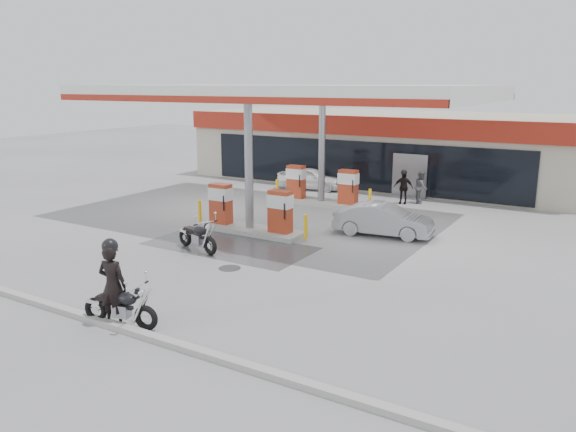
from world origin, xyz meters
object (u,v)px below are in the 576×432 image
object	(u,v)px
hatchback_silver	(384,220)
pump_island_near	(250,214)
sedan_white	(310,178)
biker_walking	(403,187)
attendant	(421,187)
main_motorcycle	(121,308)
pump_island_far	(321,190)
parked_car_left	(266,166)
biker_main	(113,285)
parked_motorcycle	(198,237)

from	to	relation	value
hatchback_silver	pump_island_near	bearing A→B (deg)	107.59
sedan_white	biker_walking	bearing A→B (deg)	-111.69
attendant	biker_walking	world-z (taller)	biker_walking
main_motorcycle	sedan_white	distance (m)	18.61
pump_island_far	biker_walking	bearing A→B (deg)	33.76
sedan_white	parked_car_left	distance (m)	5.46
attendant	hatchback_silver	xyz separation A→B (m)	(0.68, -6.60, -0.17)
biker_main	biker_walking	size ratio (longest dim) A/B	1.29
hatchback_silver	biker_walking	world-z (taller)	biker_walking
pump_island_near	main_motorcycle	bearing A→B (deg)	-74.75
main_motorcycle	parked_motorcycle	distance (m)	6.29
parked_motorcycle	parked_car_left	size ratio (longest dim) A/B	0.51
pump_island_near	parked_car_left	world-z (taller)	pump_island_near
sedan_white	attendant	bearing A→B (deg)	-105.28
parked_motorcycle	sedan_white	size ratio (longest dim) A/B	0.59
pump_island_far	main_motorcycle	distance (m)	14.98
main_motorcycle	attendant	size ratio (longest dim) A/B	1.30
hatchback_silver	parked_car_left	world-z (taller)	hatchback_silver
pump_island_far	parked_car_left	size ratio (longest dim) A/B	1.25
pump_island_far	main_motorcycle	bearing A→B (deg)	-80.80
main_motorcycle	pump_island_near	bearing A→B (deg)	94.22
pump_island_near	biker_walking	size ratio (longest dim) A/B	3.27
hatchback_silver	attendant	bearing A→B (deg)	-1.80
sedan_white	hatchback_silver	size ratio (longest dim) A/B	0.96
parked_motorcycle	hatchback_silver	distance (m)	7.05
pump_island_far	pump_island_near	bearing A→B (deg)	-90.00
main_motorcycle	attendant	xyz separation A→B (m)	(1.59, 17.59, 0.32)
main_motorcycle	hatchback_silver	distance (m)	11.22
attendant	hatchback_silver	bearing A→B (deg)	170.03
biker_main	attendant	bearing A→B (deg)	-107.85
pump_island_far	biker_main	distance (m)	14.99
biker_walking	pump_island_far	bearing A→B (deg)	-156.13
main_motorcycle	biker_walking	world-z (taller)	biker_walking
biker_main	parked_car_left	world-z (taller)	biker_main
sedan_white	biker_walking	xyz separation A→B (m)	(5.66, -1.00, 0.18)
biker_main	hatchback_silver	bearing A→B (deg)	-114.65
pump_island_near	attendant	xyz separation A→B (m)	(3.99, 8.80, 0.07)
hatchback_silver	pump_island_far	bearing A→B (deg)	43.17
pump_island_far	hatchback_silver	xyz separation A→B (m)	(4.66, -3.80, -0.10)
pump_island_near	main_motorcycle	world-z (taller)	pump_island_near
sedan_white	biker_walking	size ratio (longest dim) A/B	2.28
attendant	main_motorcycle	bearing A→B (deg)	159.01
pump_island_far	parked_car_left	xyz separation A→B (m)	(-7.06, 6.00, -0.12)
parked_motorcycle	parked_car_left	distance (m)	16.55
pump_island_far	main_motorcycle	world-z (taller)	pump_island_far
pump_island_far	biker_walking	size ratio (longest dim) A/B	3.27
pump_island_far	hatchback_silver	world-z (taller)	pump_island_far
main_motorcycle	biker_walking	bearing A→B (deg)	75.95
parked_motorcycle	biker_walking	bearing A→B (deg)	88.53
pump_island_far	sedan_white	world-z (taller)	pump_island_far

